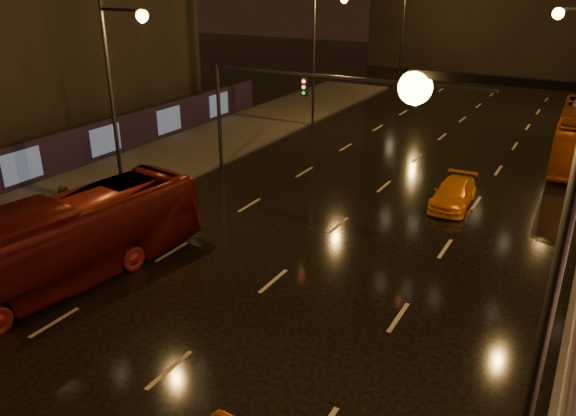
# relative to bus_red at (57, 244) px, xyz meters

# --- Properties ---
(ground) EXTENTS (140.00, 140.00, 0.00)m
(ground) POSITION_rel_bus_red_xyz_m (6.81, 14.07, -1.66)
(ground) COLOR black
(ground) RESTS_ON ground
(sidewalk_left) EXTENTS (7.00, 70.00, 0.15)m
(sidewalk_left) POSITION_rel_bus_red_xyz_m (-6.69, 9.07, -1.58)
(sidewalk_left) COLOR #38332D
(sidewalk_left) RESTS_ON ground
(hoarding_left) EXTENTS (0.30, 46.00, 2.50)m
(hoarding_left) POSITION_rel_bus_red_xyz_m (-10.39, 6.07, -0.41)
(hoarding_left) COLOR black
(hoarding_left) RESTS_ON ground
(traffic_signal) EXTENTS (15.31, 0.32, 6.20)m
(traffic_signal) POSITION_rel_bus_red_xyz_m (1.75, 14.07, 3.08)
(traffic_signal) COLOR black
(traffic_signal) RESTS_ON ground
(streetlight_right) EXTENTS (2.64, 0.50, 10.00)m
(streetlight_right) POSITION_rel_bus_red_xyz_m (15.73, -3.93, 4.78)
(streetlight_right) COLOR black
(streetlight_right) RESTS_ON ground
(bus_red) EXTENTS (4.35, 12.16, 3.31)m
(bus_red) POSITION_rel_bus_red_xyz_m (0.00, 0.00, 0.00)
(bus_red) COLOR #510E0B
(bus_red) RESTS_ON ground
(taxi_far) EXTENTS (1.96, 4.44, 1.27)m
(taxi_far) POSITION_rel_bus_red_xyz_m (10.81, 15.14, -1.02)
(taxi_far) COLOR orange
(taxi_far) RESTS_ON ground
(pedestrian_c) EXTENTS (0.73, 0.95, 1.73)m
(pedestrian_c) POSITION_rel_bus_red_xyz_m (-4.47, 4.00, -0.64)
(pedestrian_c) COLOR black
(pedestrian_c) RESTS_ON sidewalk_left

